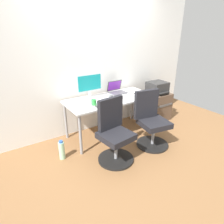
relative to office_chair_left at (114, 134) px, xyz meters
name	(u,v)px	position (x,y,z in m)	size (l,w,h in m)	color
ground_plane	(111,133)	(0.37, 0.67, -0.42)	(5.28, 5.28, 0.00)	brown
back_wall	(97,61)	(0.37, 1.11, 0.88)	(4.40, 0.04, 2.60)	white
desk	(110,102)	(0.37, 0.67, 0.22)	(1.59, 0.71, 0.71)	silver
office_chair_left	(114,134)	(0.00, 0.00, 0.00)	(0.54, 0.54, 0.94)	black
office_chair_right	(151,122)	(0.74, 0.00, 0.00)	(0.54, 0.54, 0.94)	black
side_cabinet	(155,106)	(1.56, 0.71, -0.13)	(0.51, 0.50, 0.59)	brown
printer	(157,88)	(1.56, 0.71, 0.28)	(0.38, 0.40, 0.24)	#2D2D2D
water_bottle_on_floor	(62,150)	(-0.67, 0.42, -0.28)	(0.09, 0.09, 0.31)	#A5D8B2
desktop_monitor	(89,84)	(0.08, 0.89, 0.54)	(0.48, 0.18, 0.43)	silver
open_laptop	(117,90)	(0.65, 0.89, 0.34)	(0.31, 0.28, 0.22)	#4C4C51
keyboard_by_monitor	(106,105)	(0.11, 0.40, 0.29)	(0.34, 0.12, 0.02)	#2D2D2D
keyboard_by_laptop	(127,96)	(0.66, 0.57, 0.29)	(0.34, 0.12, 0.02)	#B7B7B7
mouse_by_monitor	(100,99)	(0.17, 0.69, 0.30)	(0.06, 0.10, 0.03)	silver
mouse_by_laptop	(86,102)	(-0.09, 0.70, 0.30)	(0.06, 0.10, 0.03)	#B7B7B7
coffee_mug	(94,102)	(-0.03, 0.54, 0.33)	(0.08, 0.08, 0.09)	green
pen_cup	(111,98)	(0.31, 0.56, 0.34)	(0.07, 0.07, 0.10)	slate
phone_near_laptop	(137,94)	(0.90, 0.57, 0.29)	(0.07, 0.14, 0.01)	black
phone_near_monitor	(145,94)	(1.04, 0.51, 0.29)	(0.07, 0.14, 0.01)	black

